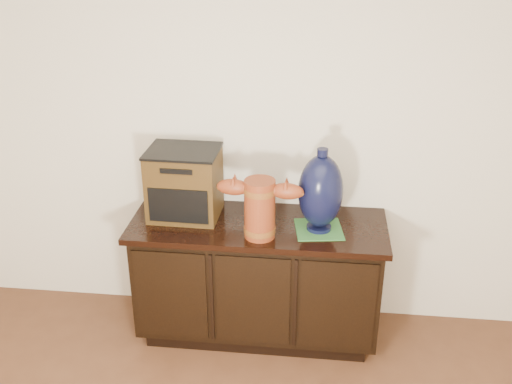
# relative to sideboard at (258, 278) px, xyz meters

# --- Properties ---
(sideboard) EXTENTS (1.46, 0.56, 0.75)m
(sideboard) POSITION_rel_sideboard_xyz_m (0.00, 0.00, 0.00)
(sideboard) COLOR black
(sideboard) RESTS_ON ground
(terracotta_vessel) EXTENTS (0.47, 0.18, 0.33)m
(terracotta_vessel) POSITION_rel_sideboard_xyz_m (0.03, -0.15, 0.56)
(terracotta_vessel) COLOR #8D3A19
(terracotta_vessel) RESTS_ON sideboard
(tv_radio) EXTENTS (0.41, 0.34, 0.40)m
(tv_radio) POSITION_rel_sideboard_xyz_m (-0.43, 0.06, 0.57)
(tv_radio) COLOR #422C10
(tv_radio) RESTS_ON sideboard
(green_mat) EXTENTS (0.29, 0.29, 0.01)m
(green_mat) POSITION_rel_sideboard_xyz_m (0.34, -0.04, 0.37)
(green_mat) COLOR #306A2F
(green_mat) RESTS_ON sideboard
(lamp_base) EXTENTS (0.28, 0.28, 0.48)m
(lamp_base) POSITION_rel_sideboard_xyz_m (0.34, -0.04, 0.60)
(lamp_base) COLOR black
(lamp_base) RESTS_ON green_mat
(spray_can) EXTENTS (0.06, 0.06, 0.18)m
(spray_can) POSITION_rel_sideboard_xyz_m (-0.04, 0.17, 0.46)
(spray_can) COLOR #5B0F16
(spray_can) RESTS_ON sideboard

